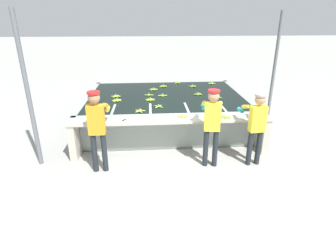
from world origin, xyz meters
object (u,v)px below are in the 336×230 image
Objects in this scene: worker_1 at (212,121)px; support_post_left at (28,93)px; worker_2 at (256,123)px; banana_bunch_floating_7 at (150,100)px; banana_bunch_floating_8 at (140,111)px; banana_bunch_floating_12 at (116,96)px; banana_bunch_floating_13 at (163,86)px; banana_bunch_floating_9 at (193,86)px; support_post_right at (274,70)px; banana_bunch_floating_1 at (117,100)px; banana_bunch_floating_6 at (177,83)px; banana_bunch_floating_2 at (163,95)px; banana_bunch_floating_10 at (198,94)px; banana_bunch_ledge_0 at (182,116)px; banana_bunch_floating_5 at (149,95)px; knife_0 at (126,119)px; banana_bunch_floating_0 at (212,83)px; banana_bunch_ledge_1 at (225,117)px; banana_bunch_floating_4 at (159,107)px; banana_bunch_floating_11 at (217,97)px; banana_bunch_floating_3 at (154,89)px.

worker_1 is 0.53× the size of support_post_left.
worker_1 is 1.06× the size of worker_2.
banana_bunch_floating_8 is at bearing -106.10° from banana_bunch_floating_7.
banana_bunch_floating_13 is (1.41, 1.05, -0.00)m from banana_bunch_floating_12.
support_post_right reaches higher than banana_bunch_floating_9.
banana_bunch_floating_9 is (1.39, 1.38, 0.00)m from banana_bunch_floating_7.
banana_bunch_floating_1 is 1.22× the size of banana_bunch_floating_6.
banana_bunch_floating_7 is (-0.36, -0.39, -0.00)m from banana_bunch_floating_2.
banana_bunch_ledge_0 is (-0.69, -1.78, 0.00)m from banana_bunch_floating_10.
banana_bunch_floating_13 is at bearing 47.03° from support_post_left.
support_post_left is at bearing -139.02° from banana_bunch_floating_5.
banana_bunch_ledge_0 reaches higher than knife_0.
banana_bunch_floating_1 is 1.01× the size of banana_bunch_floating_8.
banana_bunch_floating_8 is (-1.21, -2.79, -0.00)m from banana_bunch_floating_6.
banana_bunch_ledge_1 is (-0.42, -3.16, 0.00)m from banana_bunch_floating_0.
support_post_right is at bearing -1.20° from banana_bunch_floating_5.
banana_bunch_floating_12 is 1.00× the size of banana_bunch_ledge_0.
banana_bunch_floating_13 is at bearing 71.03° from knife_0.
banana_bunch_floating_0 is 0.79m from banana_bunch_floating_9.
support_post_right is (3.37, 0.98, 0.69)m from banana_bunch_floating_4.
knife_0 is (-0.51, -1.85, -0.01)m from banana_bunch_floating_5.
banana_bunch_floating_11 is at bearing -43.13° from banana_bunch_floating_13.
support_post_left is at bearing -141.82° from banana_bunch_floating_9.
banana_bunch_floating_5 reaches higher than knife_0.
banana_bunch_floating_13 is at bearing -139.11° from banana_bunch_floating_6.
banana_bunch_floating_1 and banana_bunch_floating_6 have the same top height.
knife_0 is (-0.98, -2.84, -0.01)m from banana_bunch_floating_13.
worker_1 is 6.98× the size of banana_bunch_floating_4.
banana_bunch_floating_1 and banana_bunch_floating_11 have the same top height.
support_post_right reaches higher than banana_bunch_floating_0.
banana_bunch_floating_13 is at bearing -170.80° from banana_bunch_floating_0.
banana_bunch_floating_1 is at bearing -133.37° from banana_bunch_floating_3.
support_post_left reaches higher than banana_bunch_floating_13.
banana_bunch_floating_3 is at bearing -166.71° from banana_bunch_floating_9.
knife_0 is (-0.55, -1.39, -0.01)m from banana_bunch_floating_7.
worker_2 is at bearing -22.45° from banana_bunch_ledge_0.
banana_bunch_ledge_1 is (1.57, -2.52, 0.00)m from banana_bunch_floating_3.
worker_1 reaches higher than banana_bunch_floating_0.
banana_bunch_floating_5 is at bearing 132.75° from worker_2.
banana_bunch_floating_0 is 2.09m from banana_bunch_floating_3.
banana_bunch_floating_9 is 1.39m from banana_bunch_floating_11.
banana_bunch_floating_2 is 2.00m from knife_0.
banana_bunch_floating_5 and banana_bunch_floating_12 have the same top height.
worker_1 is at bearing -92.39° from banana_bunch_floating_9.
support_post_right reaches higher than worker_1.
support_post_left is at bearing -133.17° from banana_bunch_floating_1.
banana_bunch_floating_5 is 1.95m from banana_bunch_ledge_0.
banana_bunch_floating_1 is 1.00× the size of banana_bunch_floating_7.
banana_bunch_floating_3 is 1.00× the size of banana_bunch_floating_5.
banana_bunch_floating_5 is at bearing 132.05° from banana_bunch_ledge_1.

